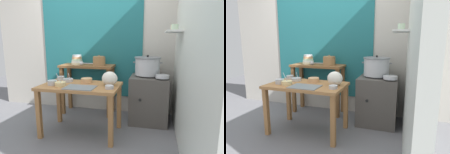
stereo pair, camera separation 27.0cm
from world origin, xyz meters
The scene contains 19 objects.
ground_plane centered at (0.00, 0.00, 0.00)m, with size 9.00×9.00×0.00m, color slate.
wall_back centered at (0.08, 1.10, 1.30)m, with size 4.40×0.12×2.60m.
wall_right centered at (1.40, 0.20, 1.30)m, with size 0.30×3.20×2.60m.
prep_table centered at (0.01, 0.06, 0.61)m, with size 1.10×0.66×0.72m.
back_shelf_table centered at (-0.16, 0.83, 0.68)m, with size 0.96×0.40×0.90m.
stove_block centered at (0.95, 0.70, 0.38)m, with size 0.60×0.61×0.78m.
steamer_pot centered at (0.91, 0.72, 0.93)m, with size 0.47×0.42×0.33m.
clay_pot centered at (0.06, 0.83, 0.98)m, with size 0.22×0.22×0.18m.
bowl_stack_enamel centered at (-0.37, 0.86, 0.98)m, with size 0.21×0.21×0.17m.
ladle centered at (-0.23, 0.76, 0.94)m, with size 0.29×0.08×0.07m.
serving_tray centered at (0.07, -0.11, 0.72)m, with size 0.40×0.28×0.01m, color slate.
plastic_bag centered at (0.43, 0.10, 0.82)m, with size 0.22×0.16×0.20m, color silver.
wide_pan centered at (1.14, 0.50, 0.80)m, with size 0.20×0.20×0.05m, color #B7BABF.
prep_bowl_0 centered at (0.05, 0.21, 0.76)m, with size 0.16×0.16×0.07m.
prep_bowl_1 centered at (-0.25, 0.21, 0.75)m, with size 0.16×0.16×0.14m.
prep_bowl_2 centered at (-0.42, 0.31, 0.75)m, with size 0.11×0.11×0.06m.
prep_bowl_3 centered at (-0.36, -0.04, 0.76)m, with size 0.13×0.13×0.07m.
prep_bowl_4 centered at (-0.22, -0.09, 0.75)m, with size 0.14×0.14×0.18m.
prep_bowl_5 centered at (0.46, -0.07, 0.74)m, with size 0.11×0.11×0.04m.
Camera 1 is at (1.02, -2.38, 1.33)m, focal length 30.52 mm.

